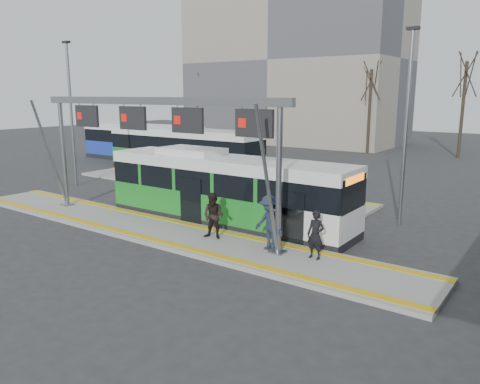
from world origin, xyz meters
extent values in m
plane|color=#2D2D30|center=(0.00, 0.00, 0.00)|extent=(120.00, 120.00, 0.00)
cube|color=gray|center=(0.00, 0.00, 0.07)|extent=(22.00, 3.00, 0.15)
cube|color=gray|center=(-4.00, 8.00, 0.07)|extent=(20.00, 3.00, 0.15)
cube|color=gold|center=(0.00, 1.15, 0.16)|extent=(22.00, 0.35, 0.02)
cube|color=gold|center=(0.00, -1.15, 0.16)|extent=(22.00, 0.35, 0.02)
cube|color=gold|center=(-4.00, 9.15, 0.16)|extent=(20.00, 0.35, 0.02)
cylinder|color=slate|center=(-6.50, 0.30, 2.67)|extent=(0.20, 0.20, 5.05)
cube|color=slate|center=(-6.50, 0.30, 0.18)|extent=(0.50, 0.50, 0.06)
cylinder|color=slate|center=(-6.50, -0.40, 2.67)|extent=(0.12, 1.46, 4.90)
cylinder|color=slate|center=(5.50, 0.30, 2.67)|extent=(0.20, 0.20, 5.05)
cube|color=slate|center=(5.50, 0.30, 0.18)|extent=(0.50, 0.50, 0.06)
cylinder|color=slate|center=(5.50, -0.40, 2.67)|extent=(0.12, 1.46, 4.90)
cube|color=slate|center=(-0.50, 0.30, 5.20)|extent=(13.00, 0.25, 0.30)
cube|color=black|center=(-4.50, 0.30, 4.50)|extent=(1.50, 0.12, 0.95)
cube|color=red|center=(-4.95, 0.23, 4.50)|extent=(0.32, 0.02, 0.32)
cube|color=black|center=(-1.50, 0.30, 4.50)|extent=(1.50, 0.12, 0.95)
cube|color=red|center=(-1.95, 0.23, 4.50)|extent=(0.32, 0.02, 0.32)
cube|color=black|center=(1.50, 0.30, 4.50)|extent=(1.50, 0.12, 0.95)
cube|color=red|center=(1.05, 0.23, 4.50)|extent=(0.32, 0.02, 0.32)
cube|color=black|center=(4.50, 0.30, 4.50)|extent=(1.50, 0.12, 0.95)
cube|color=red|center=(4.05, 0.23, 4.50)|extent=(0.32, 0.02, 0.32)
cube|color=gray|center=(-14.00, 36.00, 9.00)|extent=(24.00, 12.00, 18.00)
cube|color=black|center=(1.46, 2.68, 0.17)|extent=(11.42, 2.54, 0.33)
cube|color=#1A7923|center=(1.46, 2.68, 0.88)|extent=(11.42, 2.54, 1.09)
cube|color=black|center=(1.46, 2.68, 1.90)|extent=(11.42, 2.46, 0.95)
cube|color=white|center=(1.46, 2.68, 2.61)|extent=(11.42, 2.54, 0.48)
cube|color=orange|center=(7.15, 2.74, 2.52)|extent=(0.07, 1.70, 0.27)
cube|color=white|center=(-0.44, 2.66, 2.99)|extent=(2.87, 1.72, 0.29)
cylinder|color=black|center=(-2.52, 1.58, 0.48)|extent=(0.95, 0.29, 0.95)
cylinder|color=black|center=(-2.54, 3.70, 0.48)|extent=(0.95, 0.29, 0.95)
cylinder|color=black|center=(4.89, 1.66, 0.48)|extent=(0.95, 0.29, 0.95)
cylinder|color=black|center=(4.87, 3.78, 0.48)|extent=(0.95, 0.29, 0.95)
cube|color=black|center=(-9.22, 11.67, 0.18)|extent=(12.25, 2.71, 0.36)
cube|color=#1A7923|center=(-9.22, 11.67, 0.94)|extent=(12.25, 2.71, 1.17)
cube|color=black|center=(-9.22, 11.67, 2.04)|extent=(12.25, 2.63, 1.02)
cube|color=white|center=(-9.22, 11.67, 2.80)|extent=(12.25, 2.71, 0.51)
cylinder|color=black|center=(-13.49, 10.48, 0.51)|extent=(1.02, 0.31, 1.02)
cylinder|color=black|center=(-13.51, 12.78, 0.51)|extent=(1.02, 0.31, 1.02)
cylinder|color=black|center=(-5.54, 10.55, 0.51)|extent=(1.02, 0.31, 1.02)
cylinder|color=black|center=(-5.56, 12.85, 0.51)|extent=(1.02, 0.31, 1.02)
cube|color=black|center=(-16.03, 14.03, 0.17)|extent=(11.53, 2.98, 0.35)
cube|color=#1C35AD|center=(-16.03, 14.03, 0.92)|extent=(11.53, 2.98, 1.14)
cube|color=black|center=(-16.03, 14.03, 1.99)|extent=(11.52, 2.90, 0.99)
cube|color=white|center=(-16.03, 14.03, 2.73)|extent=(11.53, 2.98, 0.50)
cylinder|color=black|center=(-19.99, 12.75, 0.50)|extent=(1.01, 0.34, 0.99)
cylinder|color=black|center=(-20.07, 14.99, 0.50)|extent=(1.01, 0.34, 0.99)
cylinder|color=black|center=(-12.56, 13.04, 0.50)|extent=(1.01, 0.34, 0.99)
cylinder|color=black|center=(-12.64, 15.28, 0.50)|extent=(1.01, 0.34, 0.99)
imported|color=black|center=(6.79, 0.53, 0.96)|extent=(0.61, 0.41, 1.62)
imported|color=black|center=(2.70, 0.29, 1.02)|extent=(0.96, 0.82, 1.73)
imported|color=#1F2638|center=(5.10, 0.40, 1.12)|extent=(1.38, 0.98, 1.94)
cylinder|color=#382B21|center=(-2.55, 29.67, 3.83)|extent=(0.28, 0.28, 7.67)
cylinder|color=#382B21|center=(5.10, 31.08, 4.08)|extent=(0.28, 0.28, 8.15)
cylinder|color=#382B21|center=(-23.16, 30.67, 3.59)|extent=(0.28, 0.28, 7.19)
cylinder|color=slate|center=(-11.13, 4.07, 4.19)|extent=(0.16, 0.16, 8.38)
cube|color=black|center=(-11.13, 4.07, 8.38)|extent=(0.50, 0.25, 0.12)
cylinder|color=slate|center=(7.59, 6.83, 4.00)|extent=(0.16, 0.16, 7.99)
cube|color=black|center=(7.59, 6.83, 7.99)|extent=(0.50, 0.25, 0.12)
camera|label=1|loc=(13.35, -12.78, 5.47)|focal=35.00mm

